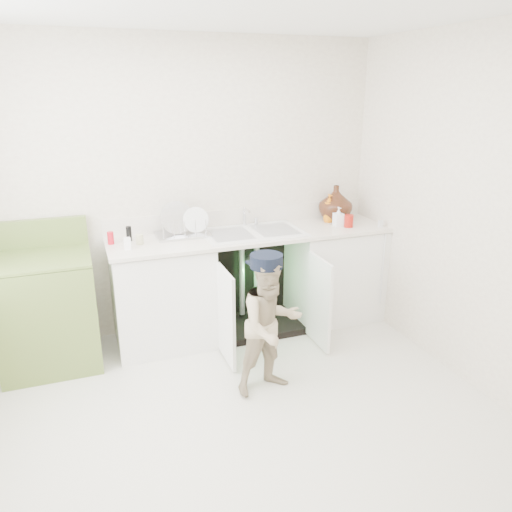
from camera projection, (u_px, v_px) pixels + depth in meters
The scene contains 5 objects.
ground at pixel (236, 417), 3.32m from camera, with size 3.50×3.50×0.00m, color beige.
room_shell at pixel (234, 237), 2.91m from camera, with size 6.00×5.50×1.26m.
counter_run at pixel (255, 278), 4.43m from camera, with size 2.44×1.02×1.23m.
avocado_stove at pixel (48, 309), 3.85m from camera, with size 0.71×0.65×1.11m.
repair_worker at pixel (271, 324), 3.48m from camera, with size 0.55×0.85×1.03m.
Camera 1 is at (-0.84, -2.67, 2.08)m, focal length 35.00 mm.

